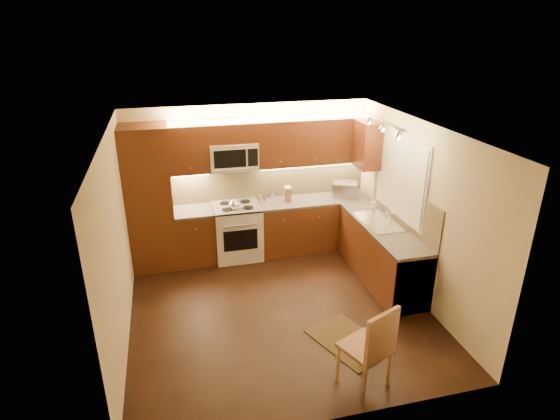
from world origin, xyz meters
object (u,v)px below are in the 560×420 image
object	(u,v)px
sink	(380,217)
stove	(237,231)
kettle	(234,203)
soap_bottle	(374,204)
microwave	(233,156)
knife_block	(288,194)
dining_chair	(365,345)
toaster_oven	(345,189)

from	to	relation	value
sink	stove	bearing A→B (deg)	150.64
kettle	soap_bottle	xyz separation A→B (m)	(2.20, -0.46, -0.04)
microwave	knife_block	bearing A→B (deg)	-4.61
sink	soap_bottle	size ratio (longest dim) A/B	5.22
stove	microwave	bearing A→B (deg)	90.00
microwave	kettle	xyz separation A→B (m)	(-0.06, -0.28, -0.70)
sink	knife_block	bearing A→B (deg)	133.27
sink	dining_chair	size ratio (longest dim) A/B	0.83
kettle	knife_block	bearing A→B (deg)	32.45
microwave	sink	bearing A→B (deg)	-32.21
knife_block	dining_chair	xyz separation A→B (m)	(-0.03, -3.34, -0.51)
toaster_oven	knife_block	bearing A→B (deg)	-158.03
stove	toaster_oven	distance (m)	1.98
knife_block	soap_bottle	bearing A→B (deg)	-19.08
stove	sink	world-z (taller)	sink
dining_chair	microwave	bearing A→B (deg)	80.84
soap_bottle	dining_chair	bearing A→B (deg)	-108.32
knife_block	soap_bottle	xyz separation A→B (m)	(1.26, -0.67, -0.04)
dining_chair	toaster_oven	bearing A→B (deg)	49.45
kettle	toaster_oven	world-z (taller)	toaster_oven
microwave	soap_bottle	bearing A→B (deg)	-19.11
stove	microwave	distance (m)	1.27
microwave	knife_block	distance (m)	1.13
knife_block	stove	bearing A→B (deg)	-166.86
sink	kettle	world-z (taller)	kettle
stove	dining_chair	bearing A→B (deg)	-75.50
sink	soap_bottle	bearing A→B (deg)	75.31
soap_bottle	dining_chair	distance (m)	3.00
microwave	soap_bottle	size ratio (longest dim) A/B	4.61
kettle	knife_block	distance (m)	0.96
sink	soap_bottle	world-z (taller)	soap_bottle
toaster_oven	knife_block	size ratio (longest dim) A/B	1.70
toaster_oven	knife_block	xyz separation A→B (m)	(-1.01, 0.02, -0.00)
stove	sink	xyz separation A→B (m)	(2.00, -1.12, 0.52)
stove	dining_chair	world-z (taller)	dining_chair
knife_block	dining_chair	bearing A→B (deg)	-81.57
stove	kettle	world-z (taller)	kettle
kettle	knife_block	world-z (taller)	knife_block
microwave	soap_bottle	distance (m)	2.38
soap_bottle	dining_chair	size ratio (longest dim) A/B	0.16
sink	knife_block	world-z (taller)	knife_block
stove	kettle	bearing A→B (deg)	-113.94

